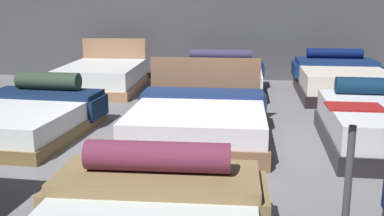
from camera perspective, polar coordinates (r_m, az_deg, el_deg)
The scene contains 6 objects.
ground_plane at distance 5.31m, azimuth 0.59°, elevation -5.31°, with size 18.00×18.00×0.02m, color slate.
bed_3 at distance 6.24m, azimuth -20.21°, elevation -1.15°, with size 1.69×2.11×0.70m.
bed_4 at distance 5.61m, azimuth 0.87°, elevation -1.71°, with size 1.68×2.01×0.91m.
bed_6 at distance 8.96m, azimuth -11.06°, elevation 3.75°, with size 1.52×2.15×0.91m.
bed_7 at distance 8.56m, azimuth 3.28°, elevation 3.57°, with size 1.72×2.15×0.74m.
bed_8 at distance 8.67m, azimuth 17.91°, elevation 3.25°, with size 1.58×2.12×0.78m.
Camera 1 is at (0.57, -5.00, 1.67)m, focal length 43.01 mm.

